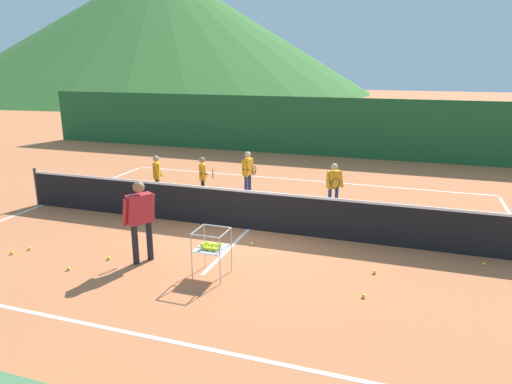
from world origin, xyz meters
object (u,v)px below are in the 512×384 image
at_px(tennis_ball_5, 29,248).
at_px(tennis_ball_9, 69,269).
at_px(tennis_net, 249,210).
at_px(tennis_ball_8, 364,296).
at_px(student_1, 203,174).
at_px(instructor, 141,214).
at_px(student_0, 157,173).
at_px(ball_cart, 211,247).
at_px(tennis_ball_0, 252,244).
at_px(student_2, 248,170).
at_px(tennis_ball_7, 375,272).
at_px(student_3, 334,182).
at_px(tennis_ball_6, 484,264).
at_px(tennis_ball_1, 109,258).
at_px(tennis_ball_2, 12,253).

relative_size(tennis_ball_5, tennis_ball_9, 1.00).
relative_size(tennis_net, tennis_ball_9, 186.11).
distance_m(tennis_net, tennis_ball_8, 3.95).
bearing_deg(student_1, tennis_net, -42.65).
bearing_deg(student_1, tennis_ball_9, -95.20).
xyz_separation_m(student_1, tennis_ball_5, (-1.96, -4.60, -0.73)).
xyz_separation_m(instructor, student_0, (-1.99, 4.01, -0.23)).
xyz_separation_m(ball_cart, tennis_ball_0, (0.22, 1.65, -0.55)).
bearing_deg(tennis_ball_0, student_2, 110.81).
relative_size(tennis_ball_7, tennis_ball_8, 1.00).
relative_size(instructor, student_3, 1.30).
bearing_deg(tennis_ball_5, student_0, 81.42).
distance_m(student_2, tennis_ball_9, 6.20).
xyz_separation_m(student_3, tennis_ball_8, (1.33, -4.71, -0.74)).
bearing_deg(tennis_ball_7, instructor, -168.57).
xyz_separation_m(ball_cart, tennis_ball_9, (-2.72, -0.68, -0.55)).
distance_m(tennis_net, student_2, 2.87).
relative_size(student_1, tennis_ball_6, 18.75).
bearing_deg(tennis_ball_5, student_2, 60.40).
bearing_deg(tennis_ball_1, tennis_ball_5, -176.87).
bearing_deg(student_2, tennis_ball_6, -27.24).
bearing_deg(instructor, tennis_ball_6, 17.06).
relative_size(tennis_ball_1, tennis_ball_2, 1.00).
distance_m(instructor, tennis_ball_2, 3.02).
xyz_separation_m(student_3, tennis_ball_1, (-3.76, -4.75, -0.74)).
xyz_separation_m(student_1, student_3, (3.73, 0.26, 0.01)).
height_order(student_0, student_2, student_2).
height_order(ball_cart, tennis_ball_7, ball_cart).
relative_size(ball_cart, tennis_ball_8, 13.22).
xyz_separation_m(tennis_ball_6, tennis_ball_8, (-2.12, -2.10, 0.00)).
bearing_deg(tennis_ball_0, student_3, 67.87).
xyz_separation_m(ball_cart, tennis_ball_5, (-4.21, -0.12, -0.55)).
distance_m(student_1, tennis_ball_9, 5.24).
bearing_deg(tennis_ball_1, student_3, 51.62).
bearing_deg(student_2, student_1, -144.47).
distance_m(ball_cart, tennis_ball_5, 4.25).
bearing_deg(tennis_ball_0, tennis_ball_7, -12.58).
height_order(tennis_net, tennis_ball_9, tennis_net).
height_order(student_2, tennis_ball_1, student_2).
relative_size(ball_cart, tennis_ball_2, 13.22).
bearing_deg(tennis_ball_0, tennis_ball_8, -32.03).
bearing_deg(student_2, ball_cart, -77.68).
xyz_separation_m(tennis_net, tennis_ball_9, (-2.53, -3.26, -0.47)).
distance_m(tennis_ball_1, tennis_ball_6, 7.52).
bearing_deg(instructor, tennis_ball_0, 39.97).
bearing_deg(tennis_ball_9, tennis_ball_1, 57.16).
distance_m(student_3, tennis_ball_7, 4.02).
bearing_deg(tennis_net, tennis_ball_8, -40.45).
bearing_deg(student_2, tennis_ball_2, -119.55).
distance_m(instructor, tennis_ball_6, 6.86).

